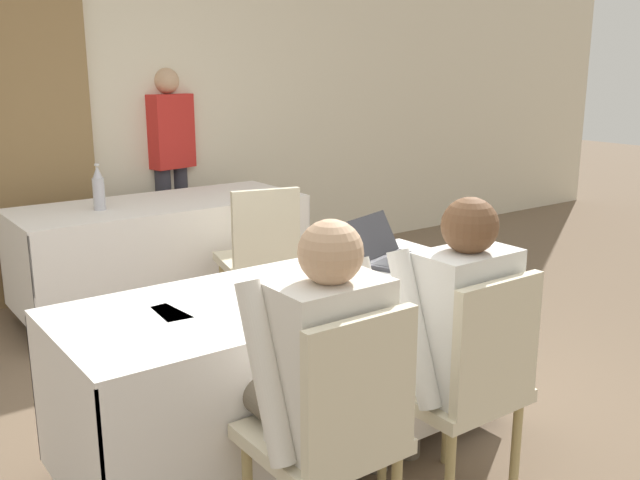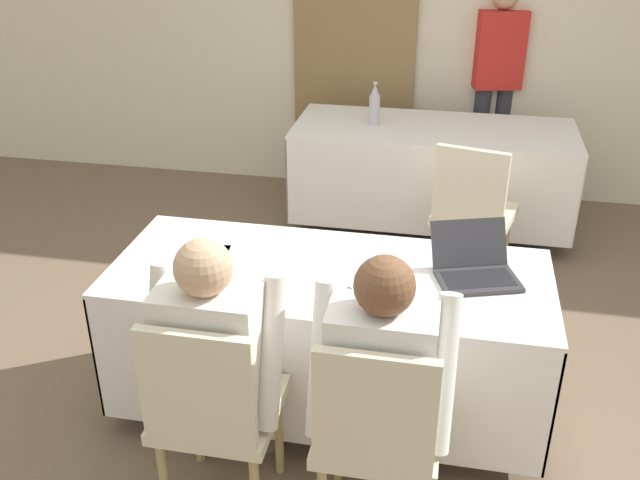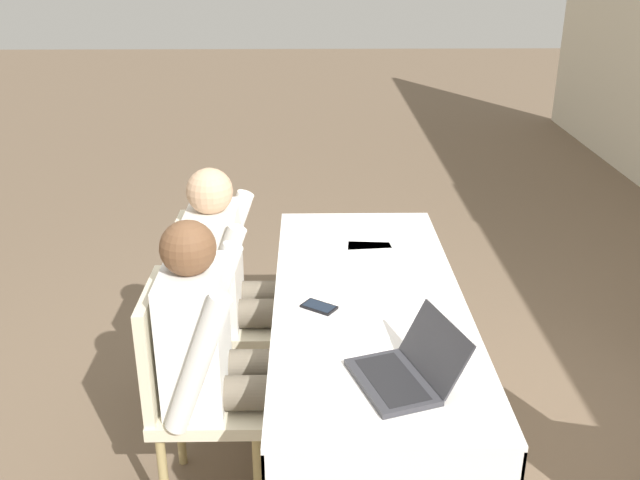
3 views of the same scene
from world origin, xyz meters
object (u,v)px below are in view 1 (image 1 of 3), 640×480
laptop (392,254)px  person_white_shirt (448,330)px  chair_near_left (335,429)px  chair_near_right (467,380)px  person_checkered_shirt (315,371)px  water_bottle (99,189)px  person_red_shirt (170,159)px  chair_far_spare (260,253)px  cell_phone (341,297)px

laptop → person_white_shirt: size_ratio=0.34×
chair_near_left → chair_near_right: (0.60, 0.00, 0.00)m
chair_near_right → person_checkered_shirt: person_checkered_shirt is taller
water_bottle → person_red_shirt: size_ratio=0.18×
person_red_shirt → person_white_shirt: bearing=-110.5°
laptop → chair_far_spare: bearing=71.4°
chair_near_right → person_red_shirt: 3.48m
cell_phone → chair_near_right: 0.57m
chair_near_right → cell_phone: bearing=-67.6°
chair_near_right → person_checkered_shirt: (-0.60, 0.10, 0.16)m
laptop → person_red_shirt: person_red_shirt is taller
chair_far_spare → person_white_shirt: 1.87m
laptop → chair_far_spare: laptop is taller
cell_phone → person_checkered_shirt: size_ratio=0.13×
cell_phone → laptop: bearing=62.6°
chair_near_right → chair_far_spare: bearing=-99.1°
laptop → chair_near_right: size_ratio=0.44×
cell_phone → chair_far_spare: chair_far_spare is taller
person_white_shirt → person_red_shirt: (0.43, 3.33, 0.23)m
water_bottle → person_checkered_shirt: person_checkered_shirt is taller
chair_near_left → person_checkered_shirt: 0.19m
cell_phone → chair_far_spare: bearing=104.9°
water_bottle → person_red_shirt: person_red_shirt is taller
chair_far_spare → person_checkered_shirt: bearing=77.2°
person_checkered_shirt → water_bottle: bearing=-95.0°
water_bottle → chair_far_spare: size_ratio=0.31×
cell_phone → chair_near_left: size_ratio=0.17×
person_checkered_shirt → person_red_shirt: (1.03, 3.33, 0.23)m
person_white_shirt → person_red_shirt: person_red_shirt is taller
laptop → person_checkered_shirt: person_checkered_shirt is taller
laptop → chair_near_left: bearing=-158.5°
chair_far_spare → person_red_shirt: person_red_shirt is taller
chair_near_left → person_checkered_shirt: (-0.00, 0.10, 0.16)m
laptop → water_bottle: bearing=90.6°
cell_phone → person_red_shirt: 3.02m
person_red_shirt → person_checkered_shirt: bearing=-120.3°
water_bottle → chair_near_left: 2.76m
chair_near_right → person_red_shirt: size_ratio=0.58×
water_bottle → person_red_shirt: 1.07m
cell_phone → person_white_shirt: size_ratio=0.13×
chair_far_spare → chair_near_left: bearing=78.4°
water_bottle → person_white_shirt: bearing=-82.0°
water_bottle → person_checkered_shirt: size_ratio=0.24×
chair_near_left → chair_near_right: bearing=-180.0°
chair_near_left → person_red_shirt: bearing=-106.7°
chair_near_left → person_checkered_shirt: size_ratio=0.78×
laptop → chair_near_right: (-0.31, -0.76, -0.26)m
cell_phone → person_white_shirt: bearing=-27.9°
cell_phone → person_checkered_shirt: 0.56m
laptop → person_checkered_shirt: bearing=-162.6°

